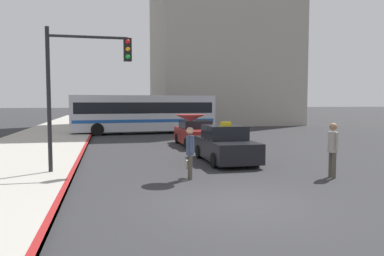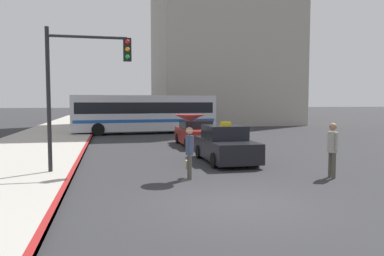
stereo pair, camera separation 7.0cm
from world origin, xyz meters
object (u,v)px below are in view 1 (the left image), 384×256
Objects in this scene: taxi at (225,145)px; pedestrian_with_umbrella at (190,127)px; traffic_light at (84,74)px; sedan_red at (196,134)px; pedestrian_man at (333,145)px; city_bus at (144,112)px.

pedestrian_with_umbrella is at bearing 54.52° from taxi.
traffic_light is (-3.42, 1.62, 1.80)m from pedestrian_with_umbrella.
traffic_light is (-5.64, -1.51, 2.82)m from taxi.
traffic_light reaches higher than taxi.
taxi is 0.81× the size of traffic_light.
sedan_red is 9.52m from pedestrian_with_umbrella.
pedestrian_with_umbrella reaches higher than sedan_red.
taxi is at bearing 88.64° from sedan_red.
taxi is 2.23× the size of pedestrian_man.
pedestrian_with_umbrella reaches higher than taxi.
sedan_red is 2.08× the size of pedestrian_with_umbrella.
sedan_red is 2.40× the size of pedestrian_man.
pedestrian_man is 8.84m from traffic_light.
city_bus is at bearing -82.26° from taxi.
pedestrian_with_umbrella is 1.15× the size of pedestrian_man.
pedestrian_with_umbrella is at bearing -4.71° from city_bus.
taxi is 6.04m from sedan_red.
sedan_red is (0.14, 6.04, -0.02)m from taxi.
sedan_red is at bearing 9.54° from city_bus.
taxi is at bearing -148.13° from pedestrian_man.
pedestrian_with_umbrella is (-2.37, -9.16, 1.05)m from sedan_red.
pedestrian_man is 0.36× the size of traffic_light.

